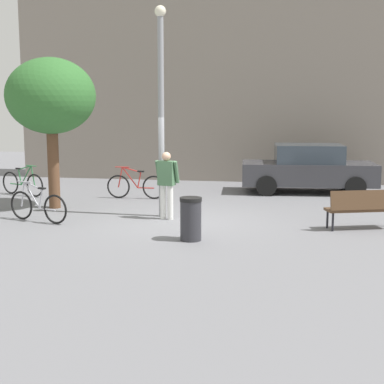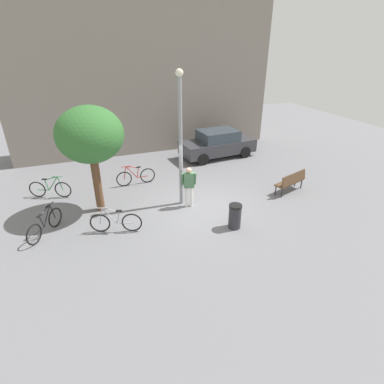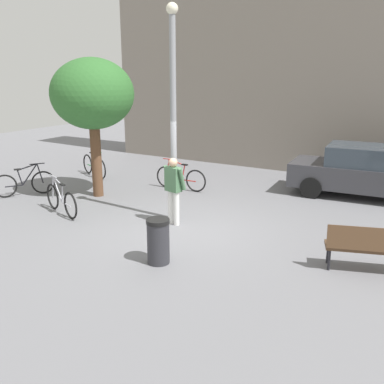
{
  "view_description": "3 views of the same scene",
  "coord_description": "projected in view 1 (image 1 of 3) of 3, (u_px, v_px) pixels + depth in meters",
  "views": [
    {
      "loc": [
        2.67,
        -13.24,
        2.84
      ],
      "look_at": [
        0.42,
        -0.2,
        0.76
      ],
      "focal_mm": 52.9,
      "sensor_mm": 36.0,
      "label": 1
    },
    {
      "loc": [
        -4.03,
        -9.97,
        6.01
      ],
      "look_at": [
        -0.2,
        0.08,
        0.68
      ],
      "focal_mm": 28.57,
      "sensor_mm": 36.0,
      "label": 2
    },
    {
      "loc": [
        5.3,
        -8.41,
        3.7
      ],
      "look_at": [
        0.15,
        0.36,
        0.85
      ],
      "focal_mm": 40.88,
      "sensor_mm": 36.0,
      "label": 3
    }
  ],
  "objects": [
    {
      "name": "lamppost",
      "position": [
        161.0,
        101.0,
        13.95
      ],
      "size": [
        0.28,
        0.28,
        5.18
      ],
      "color": "gray",
      "rests_on": "ground_plane"
    },
    {
      "name": "bicycle_green",
      "position": [
        23.0,
        183.0,
        17.61
      ],
      "size": [
        1.69,
        0.73,
        0.97
      ],
      "color": "black",
      "rests_on": "ground_plane"
    },
    {
      "name": "trash_bin",
      "position": [
        191.0,
        219.0,
        11.79
      ],
      "size": [
        0.46,
        0.46,
        0.91
      ],
      "color": "#2D2D33",
      "rests_on": "ground_plane"
    },
    {
      "name": "person_by_lamppost",
      "position": [
        167.0,
        181.0,
        13.88
      ],
      "size": [
        0.63,
        0.38,
        1.67
      ],
      "color": "white",
      "rests_on": "ground_plane"
    },
    {
      "name": "bicycle_red",
      "position": [
        136.0,
        186.0,
        17.0
      ],
      "size": [
        1.81,
        0.09,
        0.97
      ],
      "color": "black",
      "rests_on": "ground_plane"
    },
    {
      "name": "building_facade",
      "position": [
        219.0,
        53.0,
        21.1
      ],
      "size": [
        14.94,
        2.0,
        9.39
      ],
      "primitive_type": "cube",
      "color": "gray",
      "rests_on": "ground_plane"
    },
    {
      "name": "parked_car_charcoal",
      "position": [
        308.0,
        169.0,
        18.1
      ],
      "size": [
        4.32,
        2.08,
        1.55
      ],
      "color": "#38383D",
      "rests_on": "ground_plane"
    },
    {
      "name": "ground_plane",
      "position": [
        176.0,
        221.0,
        13.78
      ],
      "size": [
        36.0,
        36.0,
        0.0
      ],
      "primitive_type": "plane",
      "color": "slate"
    },
    {
      "name": "park_bench",
      "position": [
        362.0,
        206.0,
        12.79
      ],
      "size": [
        1.67,
        0.95,
        0.92
      ],
      "color": "#513823",
      "rests_on": "ground_plane"
    },
    {
      "name": "plaza_tree",
      "position": [
        51.0,
        97.0,
        15.08
      ],
      "size": [
        2.39,
        2.39,
        4.06
      ],
      "color": "brown",
      "rests_on": "ground_plane"
    },
    {
      "name": "bicycle_silver",
      "position": [
        38.0,
        206.0,
        13.67
      ],
      "size": [
        1.73,
        0.64,
        0.97
      ],
      "color": "black",
      "rests_on": "ground_plane"
    }
  ]
}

